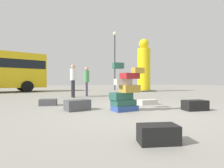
# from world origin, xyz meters

# --- Properties ---
(ground_plane) EXTENTS (80.00, 80.00, 0.00)m
(ground_plane) POSITION_xyz_m (0.00, 0.00, 0.00)
(ground_plane) COLOR gray
(suitcase_tower) EXTENTS (0.84, 0.72, 1.35)m
(suitcase_tower) POSITION_xyz_m (-0.26, 0.07, 0.50)
(suitcase_tower) COLOR #334F99
(suitcase_tower) RESTS_ON ground
(suitcase_black_upright_blue) EXTENTS (0.57, 0.43, 0.24)m
(suitcase_black_upright_blue) POSITION_xyz_m (-1.09, -2.28, 0.12)
(suitcase_black_upright_blue) COLOR black
(suitcase_black_upright_blue) RESTS_ON ground
(suitcase_charcoal_white_trunk) EXTENTS (0.74, 0.52, 0.30)m
(suitcase_charcoal_white_trunk) POSITION_xyz_m (-1.43, 0.72, 0.15)
(suitcase_charcoal_white_trunk) COLOR #4C4C51
(suitcase_charcoal_white_trunk) RESTS_ON ground
(suitcase_black_foreground_far) EXTENTS (0.71, 0.50, 0.29)m
(suitcase_black_foreground_far) POSITION_xyz_m (1.57, -0.67, 0.14)
(suitcase_black_foreground_far) COLOR black
(suitcase_black_foreground_far) RESTS_ON ground
(suitcase_charcoal_foreground_near) EXTENTS (0.62, 0.48, 0.22)m
(suitcase_charcoal_foreground_near) POSITION_xyz_m (-2.10, 2.14, 0.11)
(suitcase_charcoal_foreground_near) COLOR #4C4C51
(suitcase_charcoal_foreground_near) RESTS_ON ground
(suitcase_cream_behind_tower) EXTENTS (0.65, 0.37, 0.18)m
(suitcase_cream_behind_tower) POSITION_xyz_m (1.11, 0.89, 0.09)
(suitcase_cream_behind_tower) COLOR beige
(suitcase_cream_behind_tower) RESTS_ON ground
(person_bearded_onlooker) EXTENTS (0.30, 0.33, 1.67)m
(person_bearded_onlooker) POSITION_xyz_m (0.22, 5.43, 0.99)
(person_bearded_onlooker) COLOR #3F334C
(person_bearded_onlooker) RESTS_ON ground
(person_tourist_with_camera) EXTENTS (0.30, 0.34, 1.72)m
(person_tourist_with_camera) POSITION_xyz_m (-0.68, 4.86, 1.03)
(person_tourist_with_camera) COLOR black
(person_tourist_with_camera) RESTS_ON ground
(yellow_dummy_statue) EXTENTS (1.55, 1.55, 4.54)m
(yellow_dummy_statue) POSITION_xyz_m (6.14, 8.17, 2.03)
(yellow_dummy_statue) COLOR yellow
(yellow_dummy_statue) RESTS_ON ground
(lamp_post) EXTENTS (0.36, 0.36, 5.82)m
(lamp_post) POSITION_xyz_m (4.82, 11.23, 3.82)
(lamp_post) COLOR #333338
(lamp_post) RESTS_ON ground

